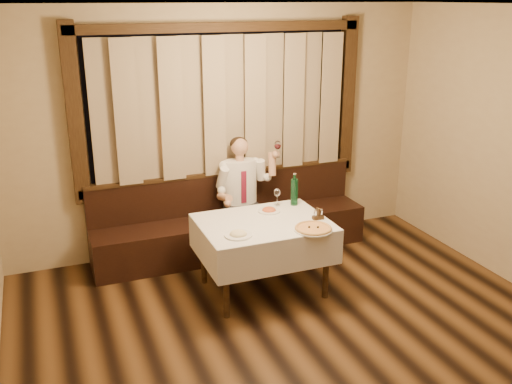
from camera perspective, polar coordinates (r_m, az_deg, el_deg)
name	(u,v)px	position (r m, az deg, el deg)	size (l,w,h in m)	color
room	(296,169)	(4.76, 4.07, 2.30)	(5.01, 6.01, 2.81)	black
banquette	(230,226)	(6.70, -2.58, -3.45)	(3.20, 0.61, 0.94)	black
dining_table	(263,231)	(5.68, 0.74, -3.94)	(1.27, 0.97, 0.76)	black
pizza	(313,229)	(5.45, 5.75, -3.66)	(0.37, 0.37, 0.04)	white
pasta_red	(269,209)	(5.89, 1.31, -1.66)	(0.23, 0.23, 0.08)	white
pasta_cream	(238,232)	(5.30, -1.79, -4.04)	(0.26, 0.26, 0.09)	white
green_bottle	(294,191)	(6.05, 3.86, 0.06)	(0.08, 0.08, 0.35)	#115229
table_wine_glass	(277,193)	(6.02, 2.14, -0.12)	(0.07, 0.07, 0.19)	white
cruet_caddy	(318,215)	(5.71, 6.23, -2.33)	(0.11, 0.06, 0.12)	black
seated_man	(243,188)	(6.49, -1.33, 0.43)	(0.74, 0.55, 1.37)	black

